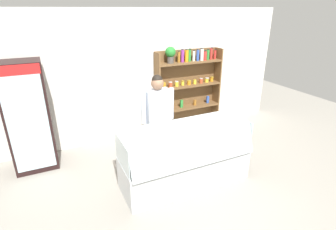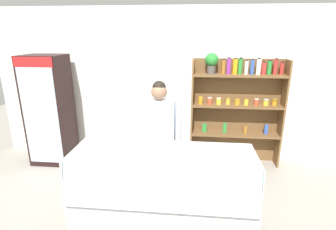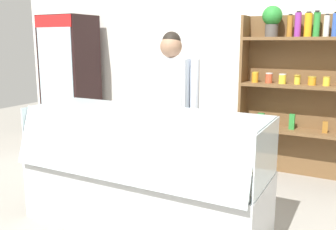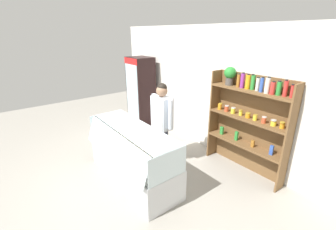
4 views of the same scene
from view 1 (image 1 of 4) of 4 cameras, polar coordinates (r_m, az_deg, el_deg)
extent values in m
plane|color=gray|center=(4.48, 4.95, -14.58)|extent=(12.00, 12.00, 0.00)
cube|color=white|center=(5.68, -5.39, 8.57)|extent=(6.80, 0.10, 2.70)
cube|color=black|center=(5.05, -28.09, -0.44)|extent=(0.68, 0.56, 1.92)
cube|color=silver|center=(4.79, -28.16, -1.63)|extent=(0.60, 0.01, 1.72)
cube|color=red|center=(4.54, -30.13, 8.44)|extent=(0.64, 0.01, 0.16)
cylinder|color=orange|center=(5.12, -28.96, -8.21)|extent=(0.07, 0.07, 0.15)
cylinder|color=#2D8C38|center=(5.09, -26.93, -7.56)|extent=(0.07, 0.07, 0.22)
cylinder|color=orange|center=(5.09, -24.77, -7.50)|extent=(0.06, 0.06, 0.16)
cylinder|color=#3356B2|center=(4.91, -30.04, -3.05)|extent=(0.05, 0.05, 0.15)
cylinder|color=red|center=(4.89, -27.90, -2.59)|extent=(0.06, 0.06, 0.17)
cylinder|color=#2D8C38|center=(4.87, -25.74, -2.15)|extent=(0.07, 0.07, 0.19)
cylinder|color=red|center=(4.75, -31.48, 2.44)|extent=(0.06, 0.06, 0.15)
cylinder|color=silver|center=(4.73, -29.82, 2.82)|extent=(0.06, 0.06, 0.17)
cylinder|color=orange|center=(4.72, -28.14, 3.11)|extent=(0.05, 0.05, 0.17)
cylinder|color=#2D8C38|center=(4.71, -26.47, 3.54)|extent=(0.05, 0.05, 0.20)
cube|color=brown|center=(6.10, 3.86, 5.44)|extent=(1.55, 0.02, 1.85)
cube|color=brown|center=(5.66, -2.24, 4.14)|extent=(0.03, 0.28, 1.85)
cube|color=brown|center=(6.38, 10.50, 5.88)|extent=(0.03, 0.28, 1.85)
cube|color=brown|center=(6.10, 4.40, 1.76)|extent=(1.49, 0.28, 0.04)
cube|color=brown|center=(5.94, 4.55, 6.45)|extent=(1.49, 0.28, 0.04)
cube|color=brown|center=(5.82, 4.70, 11.37)|extent=(1.49, 0.28, 0.04)
cylinder|color=#4C4742|center=(5.59, 0.53, 11.91)|extent=(0.14, 0.14, 0.14)
sphere|color=#267F2D|center=(5.56, 0.53, 13.54)|extent=(0.22, 0.22, 0.22)
cylinder|color=#9E6623|center=(5.67, 2.38, 12.49)|extent=(0.06, 0.06, 0.23)
cylinder|color=black|center=(5.65, 2.38, 13.72)|extent=(0.04, 0.04, 0.02)
cylinder|color=purple|center=(5.70, 3.17, 12.68)|extent=(0.07, 0.07, 0.26)
cylinder|color=black|center=(5.69, 3.16, 14.04)|extent=(0.05, 0.05, 0.02)
cylinder|color=orange|center=(5.76, 4.07, 12.70)|extent=(0.08, 0.08, 0.25)
cylinder|color=black|center=(5.74, 4.10, 14.00)|extent=(0.05, 0.05, 0.02)
cylinder|color=#2D8C38|center=(5.82, 4.69, 12.83)|extent=(0.07, 0.07, 0.26)
cylinder|color=black|center=(5.78, 4.84, 14.12)|extent=(0.05, 0.05, 0.02)
cylinder|color=silver|center=(5.86, 5.64, 12.67)|extent=(0.06, 0.06, 0.22)
cylinder|color=black|center=(5.83, 5.72, 13.79)|extent=(0.04, 0.04, 0.02)
cylinder|color=#3356B2|center=(5.88, 6.50, 12.76)|extent=(0.06, 0.06, 0.24)
cylinder|color=black|center=(5.87, 6.46, 13.99)|extent=(0.04, 0.04, 0.02)
cylinder|color=silver|center=(5.92, 7.39, 12.87)|extent=(0.08, 0.08, 0.25)
cylinder|color=black|center=(5.92, 7.33, 14.18)|extent=(0.05, 0.05, 0.02)
cylinder|color=red|center=(5.98, 8.05, 12.66)|extent=(0.08, 0.08, 0.19)
cylinder|color=black|center=(5.98, 8.04, 13.67)|extent=(0.05, 0.05, 0.02)
cylinder|color=#2D8C38|center=(6.05, 8.64, 12.83)|extent=(0.08, 0.08, 0.22)
cylinder|color=black|center=(6.02, 8.77, 13.90)|extent=(0.05, 0.05, 0.02)
cylinder|color=red|center=(6.11, 9.38, 13.03)|extent=(0.06, 0.06, 0.25)
cylinder|color=black|center=(6.07, 9.57, 14.23)|extent=(0.04, 0.04, 0.02)
cylinder|color=red|center=(6.17, 10.19, 12.84)|extent=(0.06, 0.06, 0.20)
cylinder|color=black|center=(6.14, 10.37, 13.80)|extent=(0.04, 0.04, 0.02)
cylinder|color=orange|center=(5.63, -0.87, 6.42)|extent=(0.08, 0.08, 0.11)
cylinder|color=gold|center=(5.63, -0.95, 7.06)|extent=(0.08, 0.08, 0.01)
cylinder|color=#BF4C2D|center=(5.70, 0.55, 6.60)|extent=(0.08, 0.08, 0.10)
cylinder|color=silver|center=(5.70, 0.51, 7.18)|extent=(0.08, 0.08, 0.01)
cylinder|color=yellow|center=(5.77, 1.90, 6.75)|extent=(0.08, 0.08, 0.10)
cylinder|color=silver|center=(5.76, 1.88, 7.30)|extent=(0.08, 0.08, 0.01)
cylinder|color=yellow|center=(5.86, 3.21, 6.94)|extent=(0.07, 0.07, 0.09)
cylinder|color=gold|center=(5.84, 3.28, 7.41)|extent=(0.07, 0.07, 0.01)
cylinder|color=orange|center=(5.93, 4.58, 7.03)|extent=(0.09, 0.09, 0.08)
cylinder|color=gold|center=(5.91, 4.62, 7.47)|extent=(0.09, 0.09, 0.01)
cylinder|color=yellow|center=(5.99, 5.84, 7.18)|extent=(0.07, 0.07, 0.09)
cylinder|color=gold|center=(5.98, 5.86, 7.64)|extent=(0.07, 0.07, 0.01)
cylinder|color=#BF4C2D|center=(6.07, 7.21, 7.38)|extent=(0.08, 0.08, 0.10)
cylinder|color=silver|center=(6.06, 7.21, 7.91)|extent=(0.08, 0.08, 0.01)
cylinder|color=yellow|center=(6.17, 8.40, 7.53)|extent=(0.09, 0.09, 0.09)
cylinder|color=silver|center=(6.15, 8.50, 7.98)|extent=(0.09, 0.09, 0.01)
cylinder|color=orange|center=(6.25, 9.50, 7.68)|extent=(0.08, 0.08, 0.10)
cylinder|color=gold|center=(6.23, 9.61, 8.15)|extent=(0.08, 0.08, 0.01)
cube|color=#2D8C38|center=(5.84, -0.11, 1.89)|extent=(0.07, 0.05, 0.16)
cube|color=#2D8C38|center=(5.98, 2.95, 2.48)|extent=(0.06, 0.04, 0.18)
cube|color=#9E6623|center=(6.15, 5.86, 2.72)|extent=(0.06, 0.04, 0.13)
cube|color=#3356B2|center=(6.33, 8.62, 3.35)|extent=(0.06, 0.04, 0.17)
cube|color=silver|center=(4.36, 3.68, -11.33)|extent=(2.06, 0.72, 0.55)
cube|color=white|center=(4.20, 3.77, -7.98)|extent=(2.00, 0.66, 0.03)
cube|color=silver|center=(3.85, 6.30, -7.61)|extent=(2.02, 0.16, 0.47)
cube|color=silver|center=(4.04, 3.59, -2.38)|extent=(2.02, 0.56, 0.01)
cube|color=silver|center=(3.77, -10.00, -8.49)|extent=(0.01, 0.68, 0.45)
cube|color=silver|center=(4.64, 14.95, -2.84)|extent=(0.01, 0.68, 0.45)
cube|color=beige|center=(3.97, -7.54, -9.44)|extent=(0.17, 0.14, 0.05)
cube|color=white|center=(3.79, -6.51, -11.00)|extent=(0.05, 0.03, 0.02)
cube|color=beige|center=(4.04, -3.78, -8.57)|extent=(0.17, 0.12, 0.06)
cube|color=white|center=(3.87, -2.58, -10.10)|extent=(0.05, 0.03, 0.02)
cube|color=tan|center=(4.14, -0.19, -7.80)|extent=(0.17, 0.12, 0.05)
cube|color=white|center=(3.97, 1.15, -9.20)|extent=(0.05, 0.03, 0.02)
cube|color=tan|center=(4.25, 3.22, -7.01)|extent=(0.17, 0.13, 0.05)
cube|color=white|center=(4.08, 4.67, -8.31)|extent=(0.05, 0.03, 0.02)
cube|color=tan|center=(4.37, 6.44, -6.22)|extent=(0.16, 0.13, 0.05)
cube|color=white|center=(4.21, 7.97, -7.45)|extent=(0.05, 0.03, 0.02)
cube|color=beige|center=(4.51, 9.46, -5.42)|extent=(0.16, 0.12, 0.05)
cube|color=white|center=(4.35, 11.06, -6.61)|extent=(0.05, 0.03, 0.02)
cube|color=beige|center=(4.66, 12.28, -4.77)|extent=(0.17, 0.14, 0.04)
cube|color=white|center=(4.51, 13.93, -5.81)|extent=(0.05, 0.03, 0.02)
cylinder|color=#A35B4C|center=(3.78, -6.92, -10.20)|extent=(0.17, 0.17, 0.16)
cylinder|color=#C1706B|center=(3.85, -3.76, -9.68)|extent=(0.22, 0.17, 0.13)
cylinder|color=#C1706B|center=(3.92, -0.73, -8.95)|extent=(0.18, 0.14, 0.13)
cylinder|color=white|center=(4.33, 10.37, -5.66)|extent=(0.07, 0.07, 0.19)
cylinder|color=white|center=(4.38, 11.46, -5.18)|extent=(0.07, 0.07, 0.23)
cylinder|color=#383D51|center=(4.81, -3.15, -6.34)|extent=(0.13, 0.13, 0.77)
cylinder|color=#383D51|center=(4.87, -1.11, -5.90)|extent=(0.13, 0.13, 0.77)
cube|color=silver|center=(4.55, -2.24, 1.66)|extent=(0.42, 0.24, 0.63)
cube|color=white|center=(4.58, -1.57, -2.81)|extent=(0.36, 0.01, 1.18)
cylinder|color=silver|center=(4.45, -5.35, 1.53)|extent=(0.09, 0.09, 0.57)
cylinder|color=silver|center=(4.64, 0.72, 2.51)|extent=(0.09, 0.09, 0.57)
sphere|color=#8C664C|center=(4.42, -2.33, 6.89)|extent=(0.22, 0.22, 0.22)
sphere|color=black|center=(4.41, -2.39, 7.60)|extent=(0.18, 0.18, 0.18)
camera|label=2|loc=(2.22, 49.10, 3.57)|focal=28.00mm
camera|label=3|loc=(3.60, 50.85, -4.32)|focal=40.00mm
camera|label=4|loc=(5.15, 49.74, 13.19)|focal=24.00mm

